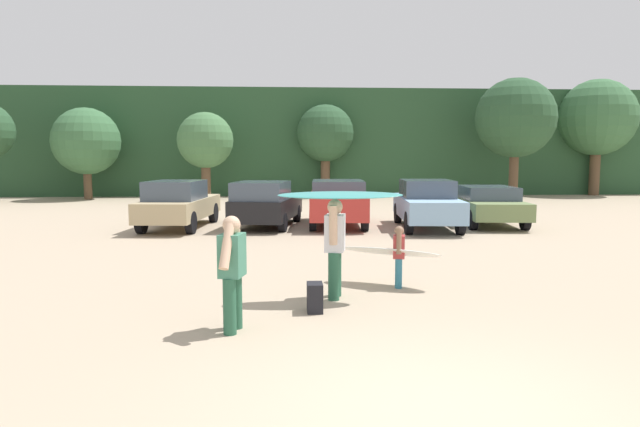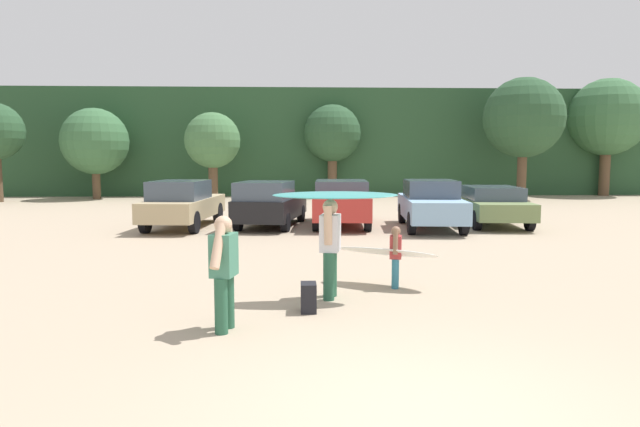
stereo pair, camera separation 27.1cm
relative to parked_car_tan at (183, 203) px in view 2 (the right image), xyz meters
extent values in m
plane|color=tan|center=(5.03, -14.02, -0.83)|extent=(120.00, 120.00, 0.00)
cube|color=#284C2D|center=(5.03, 21.35, 2.46)|extent=(108.00, 12.00, 6.59)
cylinder|color=brown|center=(-7.53, 13.29, 0.01)|extent=(0.45, 0.45, 1.68)
sphere|color=#38663D|center=(-7.53, 13.29, 2.44)|extent=(3.74, 3.74, 3.74)
cylinder|color=brown|center=(-0.88, 12.91, 0.17)|extent=(0.52, 0.52, 1.99)
sphere|color=#427042|center=(-0.88, 12.91, 2.49)|extent=(3.13, 3.13, 3.13)
cylinder|color=brown|center=(6.00, 14.78, 0.35)|extent=(0.56, 0.56, 2.36)
sphere|color=#284C2D|center=(6.00, 14.78, 2.98)|extent=(3.42, 3.42, 3.42)
cylinder|color=brown|center=(16.54, 12.08, 0.51)|extent=(0.52, 0.52, 2.67)
sphere|color=#284C2D|center=(16.54, 12.08, 3.74)|extent=(4.47, 4.47, 4.47)
cylinder|color=brown|center=(22.87, 14.84, 0.58)|extent=(0.62, 0.62, 2.83)
sphere|color=#38663D|center=(22.87, 14.84, 3.99)|extent=(4.69, 4.69, 4.69)
cube|color=tan|center=(0.01, 0.13, -0.16)|extent=(2.19, 4.87, 0.64)
cube|color=#3F4C5B|center=(-0.03, -0.33, 0.47)|extent=(1.81, 2.37, 0.62)
cylinder|color=black|center=(-0.61, 1.75, -0.48)|extent=(0.29, 0.73, 0.71)
cylinder|color=black|center=(0.94, 1.60, -0.48)|extent=(0.29, 0.73, 0.71)
cylinder|color=black|center=(-0.92, -1.35, -0.48)|extent=(0.29, 0.73, 0.71)
cylinder|color=black|center=(0.64, -1.50, -0.48)|extent=(0.29, 0.73, 0.71)
cube|color=black|center=(2.96, 0.36, -0.18)|extent=(2.49, 4.62, 0.70)
cube|color=#3F4C5B|center=(2.79, -0.62, 0.46)|extent=(1.96, 2.42, 0.58)
cylinder|color=black|center=(2.45, 1.92, -0.53)|extent=(0.32, 0.64, 0.61)
cylinder|color=black|center=(3.99, 1.64, -0.53)|extent=(0.32, 0.64, 0.61)
cylinder|color=black|center=(1.94, -0.93, -0.53)|extent=(0.32, 0.64, 0.61)
cylinder|color=black|center=(3.48, -1.20, -0.53)|extent=(0.32, 0.64, 0.61)
cube|color=#B72D28|center=(5.39, 0.39, -0.10)|extent=(2.16, 4.78, 0.75)
cube|color=#3F4C5B|center=(5.36, -0.02, 0.52)|extent=(1.87, 2.63, 0.49)
cylinder|color=black|center=(4.65, 1.98, -0.48)|extent=(0.27, 0.72, 0.71)
cylinder|color=black|center=(6.32, 1.87, -0.48)|extent=(0.27, 0.72, 0.71)
cylinder|color=black|center=(4.45, -1.09, -0.48)|extent=(0.27, 0.72, 0.71)
cylinder|color=black|center=(6.12, -1.20, -0.48)|extent=(0.27, 0.72, 0.71)
cube|color=#84ADD1|center=(8.30, -0.59, -0.13)|extent=(2.17, 4.77, 0.69)
cube|color=#3F4C5B|center=(8.30, -0.50, 0.50)|extent=(1.80, 2.23, 0.57)
cylinder|color=black|center=(7.65, 1.00, -0.47)|extent=(0.28, 0.73, 0.71)
cylinder|color=black|center=(9.22, 0.86, -0.47)|extent=(0.28, 0.73, 0.71)
cylinder|color=black|center=(7.37, -2.04, -0.47)|extent=(0.28, 0.73, 0.71)
cylinder|color=black|center=(8.95, -2.19, -0.47)|extent=(0.28, 0.73, 0.71)
cube|color=#6B7F4C|center=(10.71, 0.28, -0.21)|extent=(2.33, 4.65, 0.57)
cube|color=#3F4C5B|center=(10.72, 0.41, 0.30)|extent=(1.97, 2.62, 0.45)
cylinder|color=black|center=(10.02, 1.84, -0.50)|extent=(0.29, 0.68, 0.66)
cylinder|color=black|center=(11.70, 1.66, -0.50)|extent=(0.29, 0.68, 0.66)
cylinder|color=black|center=(9.71, -1.10, -0.50)|extent=(0.29, 0.68, 0.66)
cylinder|color=black|center=(11.39, -1.28, -0.50)|extent=(0.29, 0.68, 0.66)
cylinder|color=#26593F|center=(4.36, -9.82, -0.43)|extent=(0.19, 0.19, 0.81)
cylinder|color=#26593F|center=(4.42, -9.53, -0.43)|extent=(0.19, 0.19, 0.81)
cube|color=silver|center=(4.39, -9.68, 0.29)|extent=(0.39, 0.47, 0.62)
sphere|color=#D8AD8C|center=(4.39, -9.68, 0.72)|extent=(0.26, 0.26, 0.26)
cylinder|color=#D8AD8C|center=(4.34, -9.90, 0.45)|extent=(0.18, 0.22, 0.66)
cylinder|color=#D8AD8C|center=(4.44, -9.45, 0.45)|extent=(0.17, 0.20, 0.66)
cylinder|color=teal|center=(5.61, -9.05, -0.56)|extent=(0.13, 0.13, 0.54)
cylinder|color=teal|center=(5.65, -8.86, -0.56)|extent=(0.13, 0.13, 0.54)
cube|color=#B23838|center=(5.63, -8.95, -0.08)|extent=(0.26, 0.32, 0.42)
sphere|color=#8C664C|center=(5.63, -8.95, 0.22)|extent=(0.17, 0.17, 0.17)
cylinder|color=#8C664C|center=(5.60, -9.10, 0.03)|extent=(0.12, 0.16, 0.45)
cylinder|color=#8C664C|center=(5.67, -8.80, 0.03)|extent=(0.13, 0.21, 0.45)
cylinder|color=#26593F|center=(2.81, -11.53, -0.45)|extent=(0.18, 0.18, 0.76)
cylinder|color=#26593F|center=(2.87, -11.26, -0.45)|extent=(0.18, 0.18, 0.76)
cube|color=#3F7F66|center=(2.84, -11.40, 0.23)|extent=(0.37, 0.44, 0.59)
sphere|color=#D8AD8C|center=(2.84, -11.40, 0.64)|extent=(0.24, 0.24, 0.24)
cylinder|color=#D8AD8C|center=(2.79, -11.61, 0.38)|extent=(0.21, 0.43, 0.61)
cylinder|color=#D8AD8C|center=(2.88, -11.19, 0.38)|extent=(0.19, 0.30, 0.63)
ellipsoid|color=teal|center=(4.47, -9.81, 0.93)|extent=(2.08, 0.62, 0.14)
ellipsoid|color=white|center=(5.48, -8.81, -0.20)|extent=(1.98, 1.44, 0.26)
cube|color=black|center=(4.01, -10.50, -0.60)|extent=(0.24, 0.34, 0.45)
camera|label=1|loc=(3.56, -18.92, 1.55)|focal=31.36mm
camera|label=2|loc=(3.83, -18.94, 1.55)|focal=31.36mm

